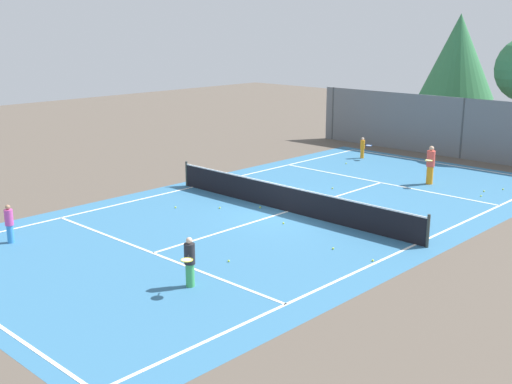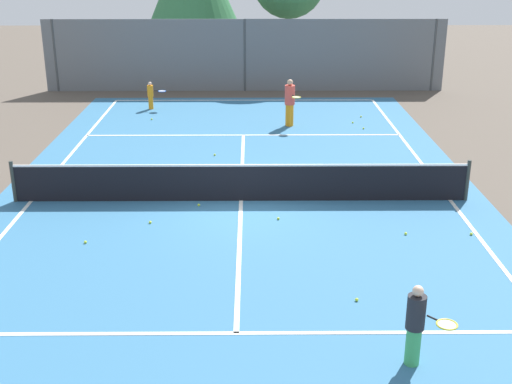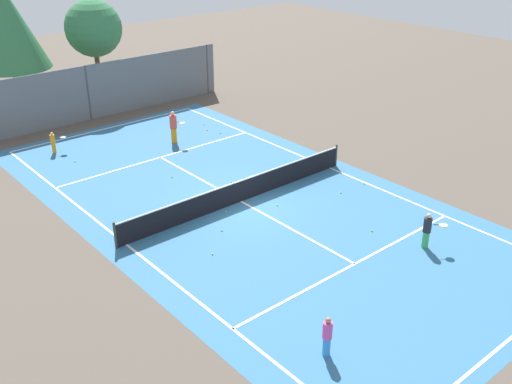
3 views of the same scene
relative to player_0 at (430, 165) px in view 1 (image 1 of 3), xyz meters
The scene contains 23 objects.
ground_plane 7.93m from the player_0, 102.39° to the right, with size 80.00×80.00×0.00m, color brown.
court_surface 7.93m from the player_0, 102.39° to the right, with size 13.00×25.00×0.01m.
tennis_net 7.89m from the player_0, 102.39° to the right, with size 11.90×0.10×1.10m.
perimeter_fence 6.57m from the player_0, 105.01° to the left, with size 18.00×0.12×3.20m.
tree_1 11.93m from the player_0, 112.39° to the left, with size 4.34×4.34×7.54m.
player_0 is the anchor object (origin of this frame).
player_1 15.06m from the player_0, 85.59° to the right, with size 0.75×0.79×1.41m.
player_2 6.09m from the player_0, 153.55° to the left, with size 0.82×0.48×1.11m.
player_3 17.68m from the player_0, 109.39° to the right, with size 0.27×0.27×1.29m.
tennis_ball_0 4.60m from the player_0, 124.76° to the right, with size 0.07×0.07×0.07m, color #CCE533.
tennis_ball_1 8.58m from the player_0, 108.96° to the right, with size 0.07×0.07×0.07m, color #CCE533.
tennis_ball_2 5.36m from the player_0, behind, with size 0.07×0.07×0.07m, color #CCE533.
tennis_ball_3 10.65m from the player_0, 69.78° to the right, with size 0.07×0.07×0.07m, color #CCE533.
tennis_ball_4 13.03m from the player_0, 87.52° to the right, with size 0.07×0.07×0.07m, color #CCE533.
tennis_ball_5 2.84m from the player_0, 10.74° to the right, with size 0.07×0.07×0.07m, color #CCE533.
tennis_ball_6 10.02m from the player_0, 112.75° to the right, with size 0.07×0.07×0.07m, color #CCE533.
tennis_ball_7 11.59m from the player_0, 116.51° to the right, with size 0.07×0.07×0.07m, color #CCE533.
tennis_ball_8 6.02m from the player_0, 97.69° to the right, with size 0.07×0.07×0.07m, color #CCE533.
tennis_ball_9 2.57m from the player_0, ahead, with size 0.07×0.07×0.07m, color #CCE533.
tennis_ball_10 10.20m from the player_0, 77.75° to the right, with size 0.07×0.07×0.07m, color #CCE533.
tennis_ball_11 3.22m from the player_0, 23.60° to the left, with size 0.07×0.07×0.07m, color #CCE533.
tennis_ball_12 9.07m from the player_0, 94.84° to the right, with size 0.07×0.07×0.07m, color #CCE533.
tennis_ball_13 8.59m from the player_0, 122.93° to the right, with size 0.07×0.07×0.07m, color #CCE533.
Camera 1 is at (15.43, -17.90, 6.92)m, focal length 45.29 mm.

